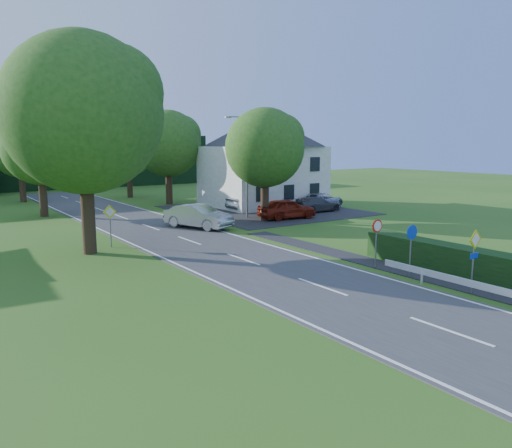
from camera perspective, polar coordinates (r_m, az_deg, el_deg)
road at (r=27.26m, az=-3.79°, el=-3.28°), size 7.00×80.00×0.04m
parking_pad at (r=44.47m, az=0.92°, el=1.61°), size 14.00×16.00×0.04m
line_edge_left at (r=25.79m, az=-10.02°, el=-4.07°), size 0.12×80.00×0.01m
line_edge_right at (r=29.01m, az=1.74°, el=-2.45°), size 0.12×80.00×0.01m
line_centre at (r=27.26m, az=-3.79°, el=-3.23°), size 0.12×80.00×0.01m
tree_main at (r=27.94m, az=-19.03°, el=8.54°), size 9.40×9.40×11.64m
tree_left_far at (r=43.78m, az=-23.37°, el=6.36°), size 7.00×7.00×8.58m
tree_right_far at (r=49.41m, az=-10.00°, el=7.51°), size 7.40×7.40×9.09m
tree_left_back at (r=55.67m, az=-25.31°, el=6.42°), size 6.60×6.60×8.07m
tree_right_back at (r=56.44m, az=-14.32°, el=6.78°), size 6.20×6.20×7.56m
tree_right_mid at (r=38.01m, az=1.01°, el=6.78°), size 7.00×7.00×8.58m
treeline_right at (r=72.24m, az=-17.27°, el=6.91°), size 30.00×5.00×7.00m
house_white at (r=47.70m, az=0.80°, el=7.42°), size 10.60×8.40×8.60m
streetlight at (r=39.40m, az=-1.21°, el=7.12°), size 2.03×0.18×8.00m
sign_priority_right at (r=21.33m, az=23.69°, el=-2.70°), size 0.78×0.09×2.59m
sign_roundabout at (r=23.02m, az=17.33°, el=-1.81°), size 0.64×0.08×2.37m
sign_speed_limit at (r=24.26m, az=13.65°, el=-0.88°), size 0.64×0.11×2.37m
sign_priority_left at (r=29.62m, az=-16.34°, el=0.71°), size 0.78×0.09×2.44m
moving_car at (r=35.10m, az=-6.63°, el=0.92°), size 3.61×5.37×1.67m
motorcycle at (r=37.09m, az=-9.66°, el=0.75°), size 1.33×1.96×0.98m
parked_car_red at (r=39.19m, az=3.55°, el=1.77°), size 4.86×2.39×1.59m
parked_car_silver_a at (r=44.42m, az=-0.29°, el=2.71°), size 5.11×2.08×1.65m
parked_car_grey at (r=43.45m, az=6.94°, el=2.26°), size 4.52×1.87×1.31m
parked_car_silver_b at (r=45.64m, az=7.39°, el=2.67°), size 5.63×3.73×1.44m
parasol at (r=45.36m, az=1.55°, el=2.99°), size 2.38×2.41×1.88m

